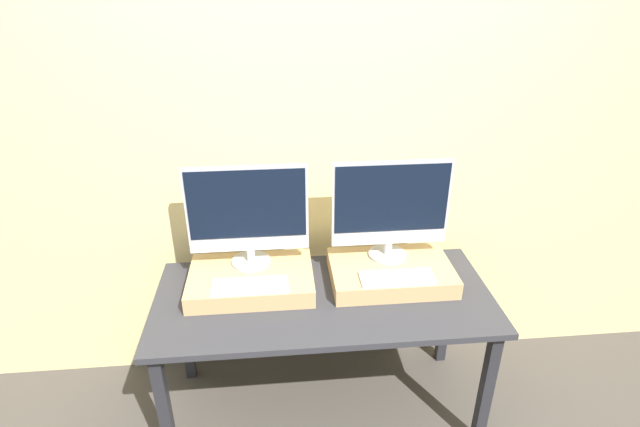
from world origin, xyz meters
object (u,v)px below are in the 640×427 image
object	(u,v)px
monitor_left	(248,214)
keyboard_left	(250,286)
monitor_right	(391,208)
keyboard_right	(397,278)

from	to	relation	value
monitor_left	keyboard_left	distance (m)	0.33
monitor_left	monitor_right	world-z (taller)	same
monitor_right	keyboard_right	xyz separation A→B (m)	(-0.00, -0.20, -0.25)
monitor_left	monitor_right	xyz separation A→B (m)	(0.66, 0.00, 0.00)
keyboard_right	monitor_left	bearing A→B (deg)	162.86
keyboard_left	keyboard_right	size ratio (longest dim) A/B	1.00
monitor_left	monitor_right	size ratio (longest dim) A/B	1.00
monitor_left	keyboard_right	world-z (taller)	monitor_left
monitor_right	keyboard_right	world-z (taller)	monitor_right
monitor_right	keyboard_right	bearing A→B (deg)	-90.00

